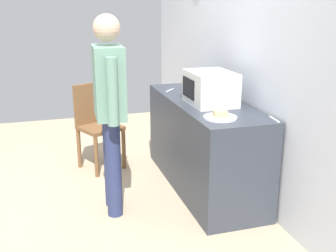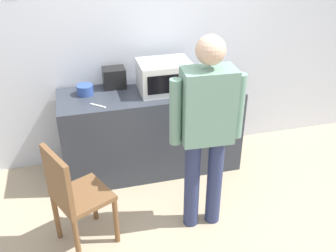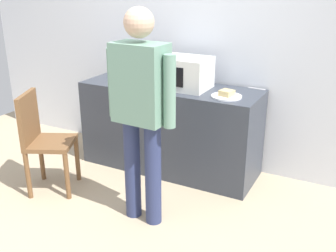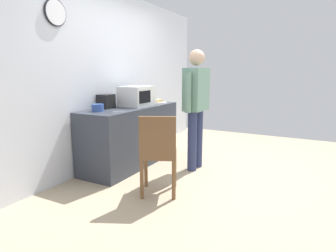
# 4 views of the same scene
# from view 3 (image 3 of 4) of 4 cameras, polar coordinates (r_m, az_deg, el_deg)

# --- Properties ---
(ground_plane) EXTENTS (6.00, 6.00, 0.00)m
(ground_plane) POSITION_cam_3_polar(r_m,az_deg,el_deg) (3.31, -9.15, -14.35)
(ground_plane) COLOR tan
(back_wall) EXTENTS (5.40, 0.13, 2.60)m
(back_wall) POSITION_cam_3_polar(r_m,az_deg,el_deg) (4.14, 3.24, 12.51)
(back_wall) COLOR silver
(back_wall) RESTS_ON ground_plane
(kitchen_counter) EXTENTS (1.81, 0.62, 0.89)m
(kitchen_counter) POSITION_cam_3_polar(r_m,az_deg,el_deg) (4.04, 0.28, -0.27)
(kitchen_counter) COLOR #333842
(kitchen_counter) RESTS_ON ground_plane
(microwave) EXTENTS (0.50, 0.39, 0.30)m
(microwave) POSITION_cam_3_polar(r_m,az_deg,el_deg) (3.80, 2.22, 7.73)
(microwave) COLOR silver
(microwave) RESTS_ON kitchen_counter
(sandwich_plate) EXTENTS (0.27, 0.27, 0.07)m
(sandwich_plate) POSITION_cam_3_polar(r_m,az_deg,el_deg) (3.56, 8.49, 4.44)
(sandwich_plate) COLOR white
(sandwich_plate) RESTS_ON kitchen_counter
(salad_bowl) EXTENTS (0.16, 0.16, 0.10)m
(salad_bowl) POSITION_cam_3_polar(r_m,az_deg,el_deg) (4.29, -6.52, 7.70)
(salad_bowl) COLOR #33519E
(salad_bowl) RESTS_ON kitchen_counter
(toaster) EXTENTS (0.22, 0.18, 0.20)m
(toaster) POSITION_cam_3_polar(r_m,az_deg,el_deg) (4.21, -2.30, 8.29)
(toaster) COLOR black
(toaster) RESTS_ON kitchen_counter
(fork_utensil) EXTENTS (0.14, 0.13, 0.01)m
(fork_utensil) POSITION_cam_3_polar(r_m,az_deg,el_deg) (4.02, -7.68, 6.12)
(fork_utensil) COLOR silver
(fork_utensil) RESTS_ON kitchen_counter
(spoon_utensil) EXTENTS (0.17, 0.04, 0.01)m
(spoon_utensil) POSITION_cam_3_polar(r_m,az_deg,el_deg) (3.89, 12.73, 5.31)
(spoon_utensil) COLOR silver
(spoon_utensil) RESTS_ON kitchen_counter
(person_standing) EXTENTS (0.59, 0.26, 1.71)m
(person_standing) POSITION_cam_3_polar(r_m,az_deg,el_deg) (2.97, -3.95, 3.21)
(person_standing) COLOR navy
(person_standing) RESTS_ON ground_plane
(wooden_chair) EXTENTS (0.53, 0.53, 0.94)m
(wooden_chair) POSITION_cam_3_polar(r_m,az_deg,el_deg) (3.77, -17.78, -1.59)
(wooden_chair) COLOR brown
(wooden_chair) RESTS_ON ground_plane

